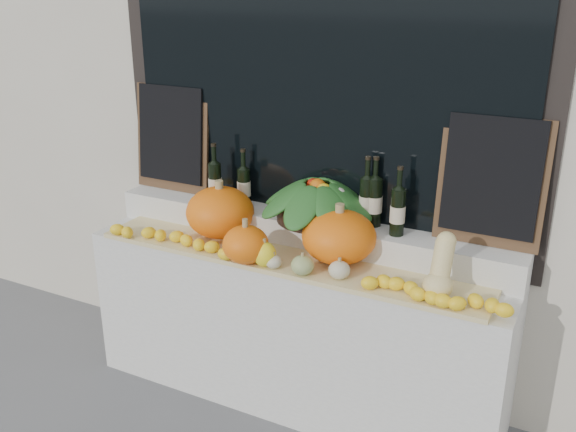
{
  "coord_description": "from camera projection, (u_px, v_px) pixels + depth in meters",
  "views": [
    {
      "loc": [
        1.38,
        -1.23,
        2.26
      ],
      "look_at": [
        0.0,
        1.45,
        1.12
      ],
      "focal_mm": 40.0,
      "sensor_mm": 36.0,
      "label": 1
    }
  ],
  "objects": [
    {
      "name": "lemon_heap",
      "position": [
        273.0,
        261.0,
        3.16
      ],
      "size": [
        2.2,
        0.16,
        0.06
      ],
      "primitive_type": null,
      "color": "yellow",
      "rests_on": "straw_bedding"
    },
    {
      "name": "wine_bottle_far_left",
      "position": [
        215.0,
        183.0,
        3.6
      ],
      "size": [
        0.08,
        0.08,
        0.35
      ],
      "color": "black",
      "rests_on": "rear_tier"
    },
    {
      "name": "wine_bottle_near_right",
      "position": [
        366.0,
        201.0,
        3.28
      ],
      "size": [
        0.08,
        0.08,
        0.37
      ],
      "color": "black",
      "rests_on": "rear_tier"
    },
    {
      "name": "pumpkin_left",
      "position": [
        220.0,
        212.0,
        3.49
      ],
      "size": [
        0.49,
        0.49,
        0.28
      ],
      "primitive_type": "ellipsoid",
      "rotation": [
        0.0,
        0.0,
        0.39
      ],
      "color": "orange",
      "rests_on": "straw_bedding"
    },
    {
      "name": "wine_bottle_tall",
      "position": [
        374.0,
        201.0,
        3.28
      ],
      "size": [
        0.08,
        0.08,
        0.37
      ],
      "color": "black",
      "rests_on": "rear_tier"
    },
    {
      "name": "wine_bottle_far_right",
      "position": [
        398.0,
        211.0,
        3.16
      ],
      "size": [
        0.08,
        0.08,
        0.35
      ],
      "color": "black",
      "rests_on": "rear_tier"
    },
    {
      "name": "chalkboard_left",
      "position": [
        171.0,
        137.0,
        3.77
      ],
      "size": [
        0.5,
        0.09,
        0.62
      ],
      "rotation": [
        -0.1,
        0.0,
        0.0
      ],
      "color": "#4C331E",
      "rests_on": "rear_tier"
    },
    {
      "name": "pumpkin_right",
      "position": [
        339.0,
        237.0,
        3.19
      ],
      "size": [
        0.41,
        0.41,
        0.27
      ],
      "primitive_type": "ellipsoid",
      "rotation": [
        0.0,
        0.0,
        0.11
      ],
      "color": "orange",
      "rests_on": "straw_bedding"
    },
    {
      "name": "display_sill",
      "position": [
        294.0,
        327.0,
        3.53
      ],
      "size": [
        2.3,
        0.55,
        0.88
      ],
      "primitive_type": "cube",
      "color": "silver",
      "rests_on": "ground"
    },
    {
      "name": "produce_bowl",
      "position": [
        317.0,
        200.0,
        3.36
      ],
      "size": [
        0.66,
        0.66,
        0.24
      ],
      "color": "black",
      "rests_on": "rear_tier"
    },
    {
      "name": "decorative_gourds",
      "position": [
        286.0,
        260.0,
        3.12
      ],
      "size": [
        0.58,
        0.15,
        0.15
      ],
      "color": "#3E6C20",
      "rests_on": "straw_bedding"
    },
    {
      "name": "rear_tier",
      "position": [
        307.0,
        231.0,
        3.47
      ],
      "size": [
        2.3,
        0.25,
        0.16
      ],
      "primitive_type": "cube",
      "color": "silver",
      "rests_on": "display_sill"
    },
    {
      "name": "wine_bottle_near_left",
      "position": [
        244.0,
        186.0,
        3.59
      ],
      "size": [
        0.08,
        0.08,
        0.32
      ],
      "color": "black",
      "rests_on": "rear_tier"
    },
    {
      "name": "straw_bedding",
      "position": [
        284.0,
        261.0,
        3.26
      ],
      "size": [
        2.1,
        0.32,
        0.02
      ],
      "primitive_type": "cube",
      "color": "tan",
      "rests_on": "display_sill"
    },
    {
      "name": "butternut_squash",
      "position": [
        441.0,
        270.0,
        2.85
      ],
      "size": [
        0.14,
        0.2,
        0.29
      ],
      "color": "#E5CD86",
      "rests_on": "straw_bedding"
    },
    {
      "name": "pumpkin_center",
      "position": [
        246.0,
        244.0,
        3.19
      ],
      "size": [
        0.26,
        0.26,
        0.19
      ],
      "primitive_type": "ellipsoid",
      "rotation": [
        0.0,
        0.0,
        0.15
      ],
      "color": "orange",
      "rests_on": "straw_bedding"
    },
    {
      "name": "chalkboard_right",
      "position": [
        492.0,
        180.0,
        2.99
      ],
      "size": [
        0.5,
        0.09,
        0.62
      ],
      "rotation": [
        -0.1,
        0.0,
        0.0
      ],
      "color": "#4C331E",
      "rests_on": "rear_tier"
    }
  ]
}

